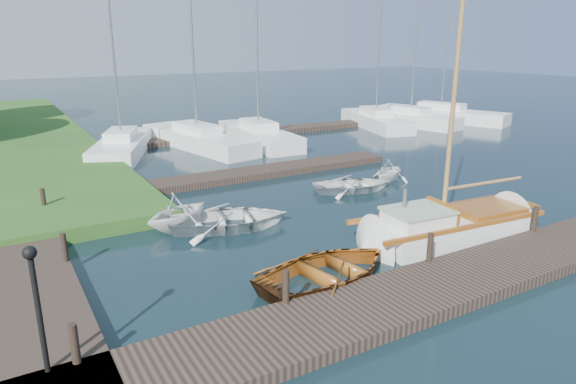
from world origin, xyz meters
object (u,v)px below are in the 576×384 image
mooring_post_0 (75,344)px  mooring_post_1 (286,286)px  tender_d (390,169)px  marina_boat_1 (197,138)px  tender_a (229,216)px  marina_boat_7 (441,113)px  marina_boat_6 (411,118)px  mooring_post_5 (43,199)px  mooring_post_3 (535,219)px  dinghy (328,266)px  marina_boat_2 (258,134)px  marina_boat_5 (376,119)px  mooring_post_4 (64,247)px  lamp_post (36,293)px  marina_boat_0 (122,145)px  mooring_post_2 (430,247)px  sailboat (451,228)px  tender_c (353,183)px  tender_b (179,209)px

mooring_post_0 → mooring_post_1: size_ratio=1.00×
tender_d → marina_boat_1: (-4.73, 11.38, 0.01)m
tender_a → mooring_post_1: bearing=-174.8°
marina_boat_1 → marina_boat_7: size_ratio=0.81×
marina_boat_6 → mooring_post_5: bearing=96.0°
tender_a → tender_d: (8.67, 1.90, 0.14)m
mooring_post_1 → mooring_post_5: same height
mooring_post_3 → dinghy: (-7.21, 0.88, -0.28)m
marina_boat_1 → marina_boat_2: marina_boat_2 is taller
tender_a → marina_boat_2: size_ratio=0.32×
mooring_post_1 → marina_boat_5: size_ratio=0.08×
marina_boat_1 → mooring_post_4: bearing=136.2°
mooring_post_4 → marina_boat_2: 18.55m
marina_boat_5 → lamp_post: bearing=144.3°
tender_a → dinghy: bearing=-156.4°
mooring_post_4 → marina_boat_0: (4.84, 14.20, -0.13)m
mooring_post_2 → marina_boat_1: marina_boat_1 is taller
mooring_post_1 → marina_boat_2: bearing=64.4°
sailboat → marina_boat_6: size_ratio=1.09×
tender_a → sailboat: bearing=-111.4°
tender_c → marina_boat_5: 16.60m
marina_boat_0 → tender_c: bearing=-127.5°
mooring_post_5 → mooring_post_4: bearing=-90.0°
mooring_post_2 → dinghy: 2.86m
marina_boat_2 → marina_boat_1: bearing=82.8°
lamp_post → marina_boat_0: 20.11m
marina_boat_1 → sailboat: bearing=174.6°
mooring_post_1 → mooring_post_3: size_ratio=1.00×
sailboat → marina_boat_0: bearing=113.5°
mooring_post_4 → tender_c: (11.50, 2.28, -0.36)m
marina_boat_5 → sailboat: bearing=161.5°
tender_c → marina_boat_6: size_ratio=0.37×
mooring_post_3 → sailboat: 2.59m
lamp_post → sailboat: 12.03m
tender_a → marina_boat_2: (7.61, 12.58, 0.17)m
mooring_post_4 → mooring_post_5: (0.00, 5.00, 0.00)m
mooring_post_3 → lamp_post: (-14.00, 0.00, 1.17)m
dinghy → marina_boat_5: size_ratio=0.41×
mooring_post_2 → marina_boat_0: (-3.66, 19.20, -0.13)m
mooring_post_5 → marina_boat_5: size_ratio=0.08×
tender_d → marina_boat_6: 15.99m
mooring_post_0 → tender_b: size_ratio=0.31×
mooring_post_4 → tender_d: bearing=11.2°
mooring_post_5 → marina_boat_6: marina_boat_6 is taller
marina_boat_0 → marina_boat_5: (17.97, 0.24, -0.01)m
tender_a → tender_c: size_ratio=1.21×
mooring_post_0 → mooring_post_3: bearing=0.0°
mooring_post_2 → tender_c: bearing=67.6°
sailboat → marina_boat_7: marina_boat_7 is taller
marina_boat_5 → mooring_post_1: bearing=151.0°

